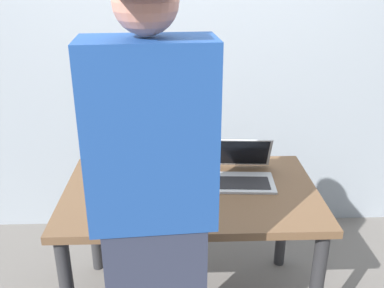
{
  "coord_description": "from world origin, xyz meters",
  "views": [
    {
      "loc": [
        -0.06,
        -1.91,
        1.78
      ],
      "look_at": [
        0.01,
        0.0,
        0.98
      ],
      "focal_mm": 40.05,
      "sensor_mm": 36.0,
      "label": 1
    }
  ],
  "objects": [
    {
      "name": "laptop",
      "position": [
        0.26,
        0.12,
        0.78
      ],
      "size": [
        0.37,
        0.35,
        0.2
      ],
      "color": "#B7BABC",
      "rests_on": "desk"
    },
    {
      "name": "beer_bottle_green",
      "position": [
        -0.38,
        0.22,
        0.85
      ],
      "size": [
        0.08,
        0.08,
        0.32
      ],
      "color": "#1E5123",
      "rests_on": "desk"
    },
    {
      "name": "person_figure",
      "position": [
        -0.15,
        -0.57,
        0.92
      ],
      "size": [
        0.45,
        0.31,
        1.82
      ],
      "color": "#2D3347",
      "rests_on": "ground"
    },
    {
      "name": "beer_bottle_dark",
      "position": [
        -0.44,
        0.3,
        0.86
      ],
      "size": [
        0.07,
        0.07,
        0.31
      ],
      "color": "#472B14",
      "rests_on": "desk"
    },
    {
      "name": "beer_bottle_brown",
      "position": [
        -0.35,
        0.32,
        0.86
      ],
      "size": [
        0.06,
        0.06,
        0.32
      ],
      "color": "brown",
      "rests_on": "desk"
    },
    {
      "name": "beer_bottle_amber",
      "position": [
        -0.51,
        0.34,
        0.84
      ],
      "size": [
        0.08,
        0.08,
        0.29
      ],
      "color": "#333333",
      "rests_on": "desk"
    },
    {
      "name": "desk",
      "position": [
        0.0,
        0.0,
        0.63
      ],
      "size": [
        1.28,
        0.79,
        0.73
      ],
      "color": "brown",
      "rests_on": "ground"
    },
    {
      "name": "back_wall",
      "position": [
        0.0,
        0.89,
        1.3
      ],
      "size": [
        6.0,
        0.1,
        2.6
      ],
      "primitive_type": "cube",
      "color": "#99A3AD",
      "rests_on": "ground"
    }
  ]
}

